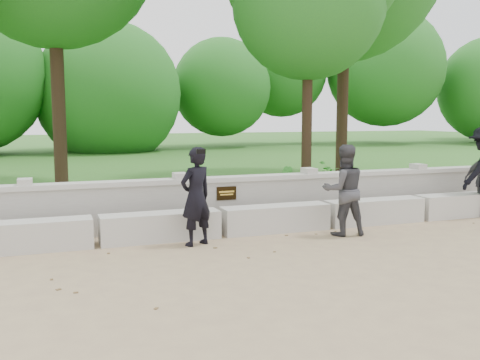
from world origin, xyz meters
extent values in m
plane|color=tan|center=(0.00, 0.00, 0.00)|extent=(80.00, 80.00, 0.00)
cube|color=#2B5F18|center=(0.00, 14.00, 0.12)|extent=(40.00, 22.00, 0.25)
cube|color=beige|center=(-3.00, 1.90, 0.23)|extent=(1.90, 0.45, 0.45)
cube|color=beige|center=(-1.00, 1.90, 0.23)|extent=(1.90, 0.45, 0.45)
cube|color=beige|center=(1.00, 1.90, 0.23)|extent=(1.90, 0.45, 0.45)
cube|color=beige|center=(3.00, 1.90, 0.23)|extent=(1.90, 0.45, 0.45)
cube|color=beige|center=(5.00, 1.90, 0.23)|extent=(1.90, 0.45, 0.45)
cube|color=#B3B1A9|center=(0.00, 2.60, 0.41)|extent=(12.50, 0.25, 0.82)
cube|color=beige|center=(0.00, 2.60, 0.86)|extent=(12.50, 0.35, 0.08)
cube|color=black|center=(0.30, 2.46, 0.62)|extent=(0.36, 0.02, 0.24)
imported|color=black|center=(-0.55, 1.41, 0.76)|extent=(0.65, 0.55, 1.52)
cube|color=black|center=(-0.55, 1.11, 1.46)|extent=(0.14, 0.07, 0.07)
imported|color=#39383D|center=(1.95, 1.26, 0.76)|extent=(0.81, 0.68, 1.51)
cylinder|color=#382619|center=(-2.31, 7.83, 2.70)|extent=(0.33, 0.33, 4.90)
cylinder|color=#382619|center=(3.17, 5.01, 2.06)|extent=(0.24, 0.24, 3.62)
cylinder|color=#382619|center=(5.49, 7.30, 2.69)|extent=(0.33, 0.33, 4.88)
imported|color=#388D30|center=(2.58, 4.77, 0.54)|extent=(0.35, 0.38, 0.57)
imported|color=#388D30|center=(3.72, 4.80, 0.57)|extent=(0.76, 0.76, 0.64)
camera|label=1|loc=(-2.68, -6.39, 1.99)|focal=40.00mm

